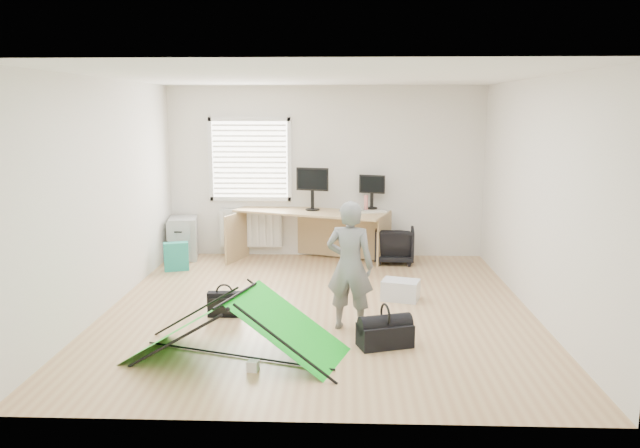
{
  "coord_description": "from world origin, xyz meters",
  "views": [
    {
      "loc": [
        0.28,
        -7.13,
        2.36
      ],
      "look_at": [
        0.0,
        0.4,
        0.95
      ],
      "focal_mm": 35.0,
      "sensor_mm": 36.0,
      "label": 1
    }
  ],
  "objects_px": {
    "person": "(350,266)",
    "kite": "(237,326)",
    "desk": "(310,236)",
    "laptop_bag": "(225,304)",
    "filing_cabinet": "(183,238)",
    "monitor_left": "(312,195)",
    "duffel_bag": "(385,335)",
    "thermos": "(366,202)",
    "storage_crate": "(401,290)",
    "office_chair": "(394,245)",
    "monitor_right": "(372,196)"
  },
  "relations": [
    {
      "from": "kite",
      "to": "duffel_bag",
      "type": "xyz_separation_m",
      "value": [
        1.44,
        0.33,
        -0.19
      ]
    },
    {
      "from": "monitor_left",
      "to": "filing_cabinet",
      "type": "bearing_deg",
      "value": -164.86
    },
    {
      "from": "monitor_left",
      "to": "laptop_bag",
      "type": "xyz_separation_m",
      "value": [
        -0.87,
        -2.74,
        -0.89
      ]
    },
    {
      "from": "thermos",
      "to": "laptop_bag",
      "type": "distance_m",
      "value": 3.39
    },
    {
      "from": "person",
      "to": "kite",
      "type": "distance_m",
      "value": 1.42
    },
    {
      "from": "storage_crate",
      "to": "duffel_bag",
      "type": "relative_size",
      "value": 0.83
    },
    {
      "from": "desk",
      "to": "laptop_bag",
      "type": "relative_size",
      "value": 6.06
    },
    {
      "from": "thermos",
      "to": "storage_crate",
      "type": "distance_m",
      "value": 2.29
    },
    {
      "from": "storage_crate",
      "to": "laptop_bag",
      "type": "bearing_deg",
      "value": -161.1
    },
    {
      "from": "filing_cabinet",
      "to": "monitor_left",
      "type": "bearing_deg",
      "value": -10.66
    },
    {
      "from": "kite",
      "to": "filing_cabinet",
      "type": "bearing_deg",
      "value": 128.56
    },
    {
      "from": "filing_cabinet",
      "to": "person",
      "type": "height_order",
      "value": "person"
    },
    {
      "from": "thermos",
      "to": "office_chair",
      "type": "height_order",
      "value": "thermos"
    },
    {
      "from": "person",
      "to": "duffel_bag",
      "type": "relative_size",
      "value": 2.63
    },
    {
      "from": "desk",
      "to": "duffel_bag",
      "type": "height_order",
      "value": "desk"
    },
    {
      "from": "monitor_left",
      "to": "thermos",
      "type": "relative_size",
      "value": 2.27
    },
    {
      "from": "laptop_bag",
      "to": "monitor_right",
      "type": "bearing_deg",
      "value": 56.06
    },
    {
      "from": "desk",
      "to": "storage_crate",
      "type": "relative_size",
      "value": 5.22
    },
    {
      "from": "filing_cabinet",
      "to": "person",
      "type": "bearing_deg",
      "value": -60.44
    },
    {
      "from": "desk",
      "to": "storage_crate",
      "type": "height_order",
      "value": "desk"
    },
    {
      "from": "monitor_left",
      "to": "office_chair",
      "type": "xyz_separation_m",
      "value": [
        1.27,
        -0.12,
        -0.76
      ]
    },
    {
      "from": "desk",
      "to": "filing_cabinet",
      "type": "xyz_separation_m",
      "value": [
        -2.01,
        0.09,
        -0.07
      ]
    },
    {
      "from": "storage_crate",
      "to": "kite",
      "type": "bearing_deg",
      "value": -132.51
    },
    {
      "from": "office_chair",
      "to": "desk",
      "type": "bearing_deg",
      "value": 2.91
    },
    {
      "from": "kite",
      "to": "duffel_bag",
      "type": "bearing_deg",
      "value": 30.39
    },
    {
      "from": "thermos",
      "to": "storage_crate",
      "type": "bearing_deg",
      "value": -80.21
    },
    {
      "from": "thermos",
      "to": "monitor_right",
      "type": "bearing_deg",
      "value": 40.4
    },
    {
      "from": "office_chair",
      "to": "person",
      "type": "bearing_deg",
      "value": 81.1
    },
    {
      "from": "person",
      "to": "laptop_bag",
      "type": "relative_size",
      "value": 3.66
    },
    {
      "from": "desk",
      "to": "thermos",
      "type": "height_order",
      "value": "thermos"
    },
    {
      "from": "duffel_bag",
      "to": "laptop_bag",
      "type": "bearing_deg",
      "value": 136.38
    },
    {
      "from": "monitor_right",
      "to": "office_chair",
      "type": "relative_size",
      "value": 0.68
    },
    {
      "from": "desk",
      "to": "office_chair",
      "type": "relative_size",
      "value": 3.84
    },
    {
      "from": "monitor_right",
      "to": "storage_crate",
      "type": "height_order",
      "value": "monitor_right"
    },
    {
      "from": "desk",
      "to": "office_chair",
      "type": "bearing_deg",
      "value": 17.74
    },
    {
      "from": "monitor_right",
      "to": "storage_crate",
      "type": "xyz_separation_m",
      "value": [
        0.27,
        -2.2,
        -0.86
      ]
    },
    {
      "from": "monitor_left",
      "to": "storage_crate",
      "type": "bearing_deg",
      "value": -44.03
    },
    {
      "from": "monitor_right",
      "to": "duffel_bag",
      "type": "height_order",
      "value": "monitor_right"
    },
    {
      "from": "monitor_right",
      "to": "person",
      "type": "distance_m",
      "value": 3.3
    },
    {
      "from": "office_chair",
      "to": "filing_cabinet",
      "type": "bearing_deg",
      "value": 2.49
    },
    {
      "from": "laptop_bag",
      "to": "duffel_bag",
      "type": "relative_size",
      "value": 0.72
    },
    {
      "from": "filing_cabinet",
      "to": "monitor_left",
      "type": "xyz_separation_m",
      "value": [
        2.05,
        -0.01,
        0.71
      ]
    },
    {
      "from": "office_chair",
      "to": "person",
      "type": "distance_m",
      "value": 3.09
    },
    {
      "from": "filing_cabinet",
      "to": "thermos",
      "type": "distance_m",
      "value": 2.94
    },
    {
      "from": "person",
      "to": "thermos",
      "type": "bearing_deg",
      "value": -81.85
    },
    {
      "from": "monitor_left",
      "to": "storage_crate",
      "type": "xyz_separation_m",
      "value": [
        1.2,
        -2.03,
        -0.91
      ]
    },
    {
      "from": "monitor_left",
      "to": "office_chair",
      "type": "distance_m",
      "value": 1.49
    },
    {
      "from": "thermos",
      "to": "person",
      "type": "xyz_separation_m",
      "value": [
        -0.28,
        -3.19,
        -0.2
      ]
    },
    {
      "from": "storage_crate",
      "to": "monitor_right",
      "type": "bearing_deg",
      "value": 97.1
    },
    {
      "from": "monitor_left",
      "to": "laptop_bag",
      "type": "height_order",
      "value": "monitor_left"
    }
  ]
}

